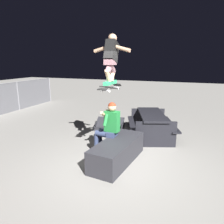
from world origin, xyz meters
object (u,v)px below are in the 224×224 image
object	(u,v)px
skater_airborne	(111,57)
kicker_ramp	(109,126)
picnic_table_back	(151,121)
ledge_box_main	(117,151)
skateboard	(110,88)
person_sitting_on_ledge	(108,126)

from	to	relation	value
skater_airborne	kicker_ramp	xyz separation A→B (m)	(2.04, 0.86, -2.32)
picnic_table_back	ledge_box_main	bearing A→B (deg)	167.80
skateboard	ledge_box_main	bearing A→B (deg)	-132.63
ledge_box_main	picnic_table_back	world-z (taller)	picnic_table_back
ledge_box_main	skateboard	world-z (taller)	skateboard
ledge_box_main	kicker_ramp	bearing A→B (deg)	25.79
skateboard	kicker_ramp	bearing A→B (deg)	22.30
ledge_box_main	skateboard	size ratio (longest dim) A/B	1.69
kicker_ramp	picnic_table_back	size ratio (longest dim) A/B	0.58
kicker_ramp	picnic_table_back	xyz separation A→B (m)	(-0.44, -1.55, 0.44)
person_sitting_on_ledge	ledge_box_main	bearing A→B (deg)	-129.42
ledge_box_main	skater_airborne	bearing A→B (deg)	41.58
ledge_box_main	skateboard	bearing A→B (deg)	47.37
person_sitting_on_ledge	skater_airborne	size ratio (longest dim) A/B	1.20
kicker_ramp	picnic_table_back	distance (m)	1.67
picnic_table_back	person_sitting_on_ledge	bearing A→B (deg)	154.89
skateboard	skater_airborne	bearing A→B (deg)	-0.29
ledge_box_main	picnic_table_back	xyz separation A→B (m)	(1.91, -0.41, 0.24)
skater_airborne	picnic_table_back	distance (m)	2.56
ledge_box_main	kicker_ramp	world-z (taller)	ledge_box_main
ledge_box_main	picnic_table_back	size ratio (longest dim) A/B	0.84
ledge_box_main	kicker_ramp	xyz separation A→B (m)	(2.35, 1.14, -0.20)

